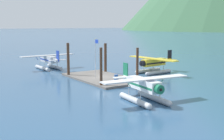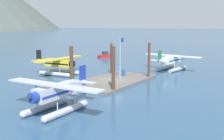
# 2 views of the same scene
# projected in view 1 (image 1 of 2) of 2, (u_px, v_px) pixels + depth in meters

# --- Properties ---
(ground_plane) EXTENTS (1200.00, 1200.00, 0.00)m
(ground_plane) POSITION_uv_depth(u_px,v_px,m) (102.00, 79.00, 45.93)
(ground_plane) COLOR #2D5175
(dock_platform) EXTENTS (13.73, 7.36, 0.30)m
(dock_platform) POSITION_uv_depth(u_px,v_px,m) (102.00, 78.00, 45.91)
(dock_platform) COLOR #66605B
(dock_platform) RESTS_ON ground
(piling_near_left) EXTENTS (0.45, 0.45, 5.50)m
(piling_near_left) POSITION_uv_depth(u_px,v_px,m) (68.00, 60.00, 47.75)
(piling_near_left) COLOR #4C3323
(piling_near_left) RESTS_ON ground
(piling_near_right) EXTENTS (0.38, 0.38, 5.40)m
(piling_near_right) POSITION_uv_depth(u_px,v_px,m) (101.00, 68.00, 39.55)
(piling_near_right) COLOR #4C3323
(piling_near_right) RESTS_ON ground
(piling_far_left) EXTENTS (0.47, 0.47, 5.22)m
(piling_far_left) POSITION_uv_depth(u_px,v_px,m) (105.00, 58.00, 51.20)
(piling_far_left) COLOR #4C3323
(piling_far_left) RESTS_ON ground
(piling_far_right) EXTENTS (0.38, 0.38, 5.07)m
(piling_far_right) POSITION_uv_depth(u_px,v_px,m) (137.00, 65.00, 43.41)
(piling_far_right) COLOR #4C3323
(piling_far_right) RESTS_ON ground
(flagpole) EXTENTS (0.95, 0.10, 6.08)m
(flagpole) POSITION_uv_depth(u_px,v_px,m) (96.00, 54.00, 44.43)
(flagpole) COLOR silver
(flagpole) RESTS_ON dock_platform
(fuel_drum) EXTENTS (0.62, 0.62, 0.88)m
(fuel_drum) POSITION_uv_depth(u_px,v_px,m) (116.00, 78.00, 43.00)
(fuel_drum) COLOR #1E4C99
(fuel_drum) RESTS_ON dock_platform
(seaplane_silver_port_aft) EXTENTS (7.98, 10.44, 3.84)m
(seaplane_silver_port_aft) POSITION_uv_depth(u_px,v_px,m) (48.00, 61.00, 55.87)
(seaplane_silver_port_aft) COLOR #B7BABF
(seaplane_silver_port_aft) RESTS_ON ground
(seaplane_white_stbd_aft) EXTENTS (7.95, 10.49, 3.84)m
(seaplane_white_stbd_aft) POSITION_uv_depth(u_px,v_px,m) (144.00, 88.00, 32.16)
(seaplane_white_stbd_aft) COLOR #B7BABF
(seaplane_white_stbd_aft) RESTS_ON ground
(seaplane_yellow_bow_centre) EXTENTS (10.48, 7.97, 3.84)m
(seaplane_yellow_bow_centre) POSITION_uv_depth(u_px,v_px,m) (153.00, 64.00, 51.21)
(seaplane_yellow_bow_centre) COLOR #B7BABF
(seaplane_yellow_bow_centre) RESTS_ON ground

